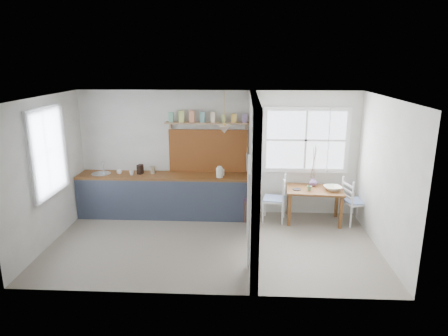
{
  "coord_description": "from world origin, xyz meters",
  "views": [
    {
      "loc": [
        0.53,
        -6.53,
        3.2
      ],
      "look_at": [
        0.17,
        0.54,
        1.27
      ],
      "focal_mm": 32.0,
      "sensor_mm": 36.0,
      "label": 1
    }
  ],
  "objects_px": {
    "chair_right": "(356,201)",
    "vase": "(313,182)",
    "kettle": "(220,172)",
    "dining_table": "(314,205)",
    "chair_left": "(274,198)"
  },
  "relations": [
    {
      "from": "chair_right",
      "to": "vase",
      "type": "height_order",
      "value": "chair_right"
    },
    {
      "from": "vase",
      "to": "chair_left",
      "type": "bearing_deg",
      "value": -165.94
    },
    {
      "from": "chair_left",
      "to": "vase",
      "type": "xyz_separation_m",
      "value": [
        0.8,
        0.2,
        0.31
      ]
    },
    {
      "from": "dining_table",
      "to": "vase",
      "type": "distance_m",
      "value": 0.48
    },
    {
      "from": "dining_table",
      "to": "chair_left",
      "type": "height_order",
      "value": "chair_left"
    },
    {
      "from": "chair_right",
      "to": "vase",
      "type": "xyz_separation_m",
      "value": [
        -0.82,
        0.27,
        0.31
      ]
    },
    {
      "from": "chair_left",
      "to": "kettle",
      "type": "bearing_deg",
      "value": -81.28
    },
    {
      "from": "kettle",
      "to": "dining_table",
      "type": "bearing_deg",
      "value": -21.93
    },
    {
      "from": "chair_right",
      "to": "kettle",
      "type": "height_order",
      "value": "kettle"
    },
    {
      "from": "dining_table",
      "to": "vase",
      "type": "xyz_separation_m",
      "value": [
        -0.01,
        0.2,
        0.44
      ]
    },
    {
      "from": "chair_left",
      "to": "chair_right",
      "type": "height_order",
      "value": "chair_left"
    },
    {
      "from": "dining_table",
      "to": "chair_right",
      "type": "bearing_deg",
      "value": 0.29
    },
    {
      "from": "dining_table",
      "to": "vase",
      "type": "height_order",
      "value": "vase"
    },
    {
      "from": "chair_right",
      "to": "chair_left",
      "type": "bearing_deg",
      "value": 71.81
    },
    {
      "from": "dining_table",
      "to": "chair_left",
      "type": "bearing_deg",
      "value": -175.14
    }
  ]
}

